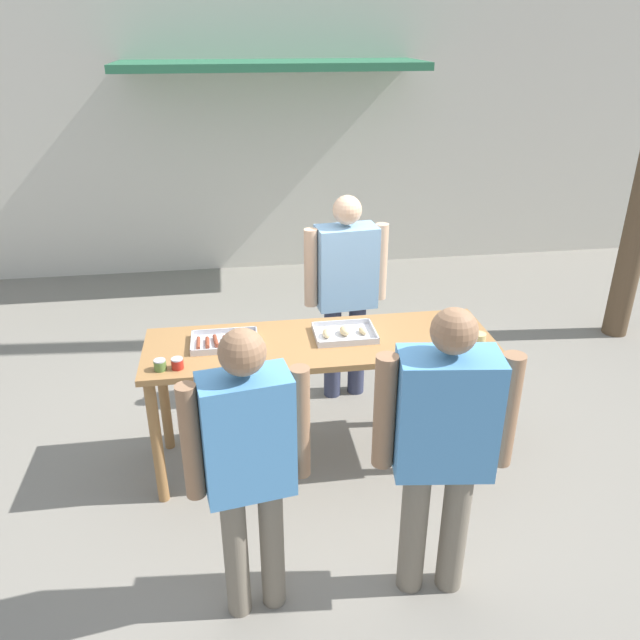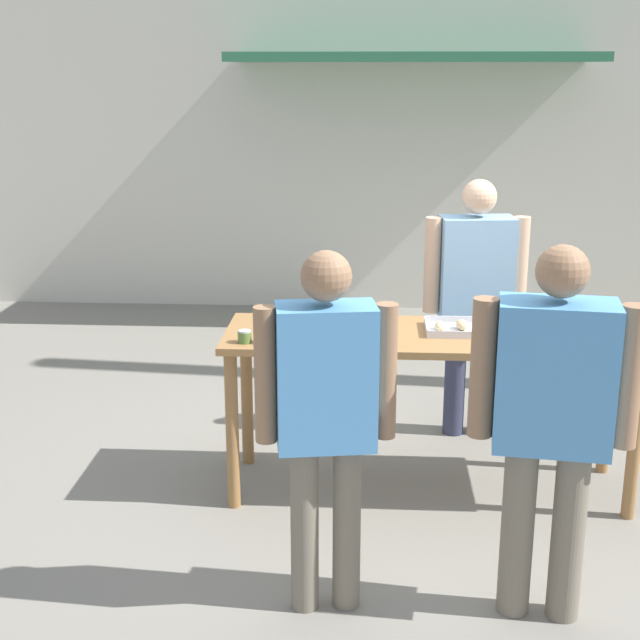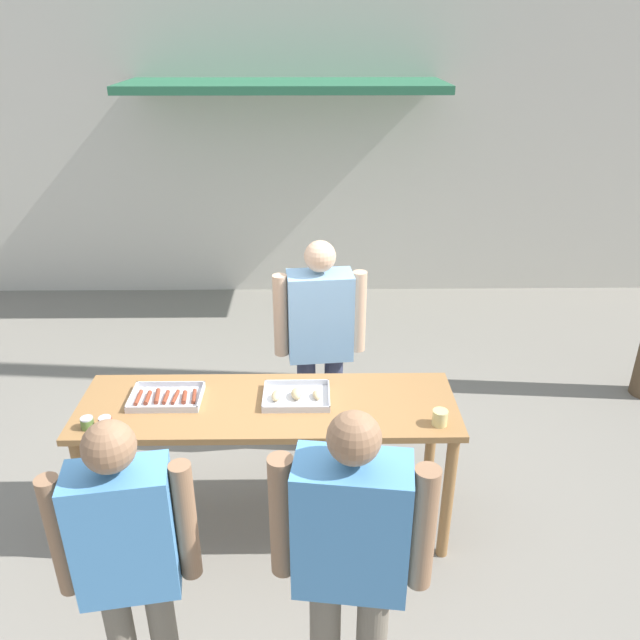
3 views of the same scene
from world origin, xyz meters
TOP-DOWN VIEW (x-y plane):
  - ground_plane at (0.00, 0.00)m, footprint 24.00×24.00m
  - building_facade_back at (0.00, 3.98)m, footprint 12.00×1.11m
  - serving_table at (0.00, 0.00)m, footprint 2.26×0.69m
  - food_tray_sausages at (-0.61, 0.05)m, footprint 0.42×0.29m
  - food_tray_buns at (0.16, 0.05)m, footprint 0.40×0.30m
  - condiment_jar_mustard at (-0.99, -0.23)m, footprint 0.07×0.07m
  - condiment_jar_ketchup at (-0.89, -0.23)m, footprint 0.07×0.07m
  - beer_cup at (0.98, -0.22)m, footprint 0.09×0.09m
  - person_server_behind_table at (0.32, 0.82)m, footprint 0.65×0.29m
  - person_customer_holding_hotdog at (-0.51, -1.18)m, footprint 0.59×0.29m
  - person_customer_with_cup at (0.43, -1.19)m, footprint 0.68×0.32m

SIDE VIEW (x-z plane):
  - ground_plane at x=0.00m, z-range 0.00..0.00m
  - serving_table at x=0.00m, z-range 0.34..1.27m
  - food_tray_sausages at x=-0.61m, z-range 0.92..0.96m
  - food_tray_buns at x=0.16m, z-range 0.92..0.98m
  - condiment_jar_mustard at x=-0.99m, z-range 0.93..0.99m
  - condiment_jar_ketchup at x=-0.89m, z-range 0.93..0.99m
  - person_customer_holding_hotdog at x=-0.51m, z-range 0.15..1.78m
  - beer_cup at x=0.98m, z-range 0.93..1.02m
  - person_customer_with_cup at x=0.43m, z-range 0.14..1.80m
  - person_server_behind_table at x=0.32m, z-range 0.15..1.82m
  - building_facade_back at x=0.00m, z-range 0.01..4.51m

